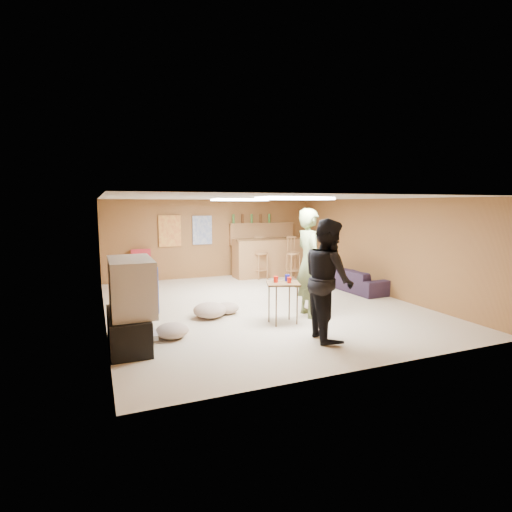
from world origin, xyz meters
name	(u,v)px	position (x,y,z in m)	size (l,w,h in m)	color
ground	(260,305)	(0.00, 0.00, 0.00)	(7.00, 7.00, 0.00)	#C4B295
ceiling	(260,198)	(0.00, 0.00, 2.20)	(6.00, 7.00, 0.02)	silver
wall_back	(212,239)	(0.00, 3.50, 1.10)	(6.00, 0.02, 2.20)	brown
wall_front	(369,284)	(0.00, -3.50, 1.10)	(6.00, 0.02, 2.20)	brown
wall_left	(102,260)	(-3.00, 0.00, 1.10)	(0.02, 7.00, 2.20)	brown
wall_right	(379,246)	(3.00, 0.00, 1.10)	(0.02, 7.00, 2.20)	brown
tv_stand	(128,330)	(-2.72, -1.50, 0.25)	(0.55, 1.30, 0.50)	black
dvd_box	(144,334)	(-2.50, -1.50, 0.15)	(0.35, 0.50, 0.08)	#B2B2B7
tv_body	(131,286)	(-2.65, -1.50, 0.90)	(0.60, 1.10, 0.80)	#B2B2B7
tv_screen	(153,284)	(-2.34, -1.50, 0.90)	(0.02, 0.95, 0.65)	navy
bar_counter	(268,257)	(1.50, 2.95, 0.55)	(2.00, 0.60, 1.10)	olive
bar_lip	(272,239)	(1.50, 2.70, 1.10)	(2.10, 0.12, 0.05)	#462D16
bar_shelf	(262,224)	(1.50, 3.40, 1.50)	(2.00, 0.18, 0.05)	olive
bar_backing	(262,234)	(1.50, 3.42, 1.20)	(2.00, 0.14, 0.60)	olive
poster_left	(170,231)	(-1.20, 3.46, 1.35)	(0.60, 0.03, 0.85)	#BF3F26
poster_right	(202,230)	(-0.30, 3.46, 1.35)	(0.55, 0.03, 0.80)	#334C99
folding_chair_stack	(141,266)	(-2.00, 3.30, 0.45)	(0.50, 0.14, 0.90)	#AA1F28
ceiling_panel_front	(295,199)	(0.00, -1.50, 2.17)	(1.20, 0.60, 0.04)	white
ceiling_panel_back	(239,200)	(0.00, 1.20, 2.17)	(1.20, 0.60, 0.04)	white
person_olive	(309,263)	(0.55, -1.07, 1.00)	(0.73, 0.48, 2.01)	#616E3F
person_black	(328,279)	(0.19, -2.29, 0.93)	(0.91, 0.71, 1.87)	black
sofa	(355,279)	(2.70, 0.44, 0.26)	(1.81, 0.71, 0.53)	black
tray_table	(283,303)	(-0.12, -1.33, 0.36)	(0.56, 0.45, 0.72)	#462D16
cup_red_near	(276,279)	(-0.22, -1.26, 0.78)	(0.08, 0.08, 0.11)	red
cup_red_far	(289,280)	(-0.03, -1.39, 0.77)	(0.07, 0.07, 0.10)	red
cup_blue	(287,278)	(0.02, -1.23, 0.78)	(0.09, 0.09, 0.12)	navy
bar_stool_left	(261,258)	(1.15, 2.64, 0.59)	(0.37, 0.37, 1.18)	olive
bar_stool_right	(293,258)	(1.96, 2.27, 0.60)	(0.38, 0.38, 1.21)	olive
cushion_near_tv	(210,310)	(-1.21, -0.50, 0.14)	(0.61, 0.61, 0.28)	tan
cushion_mid	(227,308)	(-0.83, -0.36, 0.10)	(0.46, 0.46, 0.21)	tan
cushion_far	(172,331)	(-2.06, -1.37, 0.12)	(0.51, 0.51, 0.23)	tan
bottle_row	(252,219)	(1.16, 3.38, 1.65)	(1.20, 0.08, 0.26)	#3F7233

